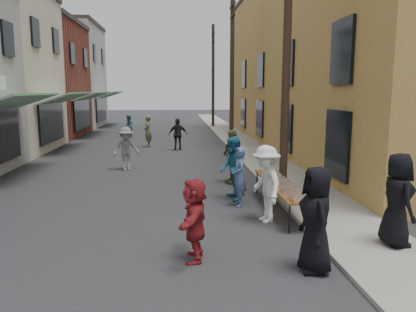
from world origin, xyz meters
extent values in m
plane|color=#28282B|center=(0.00, 0.00, 0.00)|extent=(120.00, 120.00, 0.00)
cube|color=gray|center=(5.00, 15.00, 0.05)|extent=(2.20, 60.00, 0.10)
cube|color=maroon|center=(-10.00, 21.00, 4.00)|extent=(8.00, 8.00, 8.00)
cube|color=gray|center=(-10.00, 29.00, 4.50)|extent=(8.00, 8.00, 9.00)
cube|color=#AD793D|center=(11.10, 14.00, 5.00)|extent=(10.00, 28.00, 10.00)
cylinder|color=#2D2116|center=(4.30, 3.00, 4.50)|extent=(0.26, 0.26, 9.00)
cylinder|color=#2D2116|center=(4.30, 15.00, 4.50)|extent=(0.26, 0.26, 9.00)
cylinder|color=#2D2116|center=(4.30, 27.00, 4.50)|extent=(0.26, 0.26, 9.00)
cube|color=brown|center=(3.78, 1.27, 0.73)|extent=(0.70, 4.00, 0.04)
cylinder|color=black|center=(3.49, -0.61, 0.35)|extent=(0.04, 0.04, 0.71)
cylinder|color=black|center=(4.07, -0.61, 0.35)|extent=(0.04, 0.04, 0.71)
cylinder|color=black|center=(3.49, 3.15, 0.35)|extent=(0.04, 0.04, 0.71)
cylinder|color=black|center=(4.07, 3.15, 0.35)|extent=(0.04, 0.04, 0.71)
cube|color=maroon|center=(3.78, -0.38, 0.79)|extent=(0.50, 0.33, 0.08)
cube|color=#B2B2B7|center=(3.78, 0.27, 0.79)|extent=(0.50, 0.33, 0.08)
cube|color=tan|center=(3.78, 0.97, 0.79)|extent=(0.50, 0.33, 0.08)
cube|color=#B2B2B7|center=(3.78, 1.67, 0.79)|extent=(0.50, 0.33, 0.08)
cube|color=tan|center=(3.78, 2.37, 0.79)|extent=(0.50, 0.33, 0.08)
cylinder|color=#A57F26|center=(3.56, -0.68, 0.79)|extent=(0.07, 0.07, 0.08)
cylinder|color=#A57F26|center=(3.56, -0.58, 0.79)|extent=(0.07, 0.07, 0.08)
cylinder|color=#A57F26|center=(3.56, -0.48, 0.79)|extent=(0.07, 0.07, 0.08)
cylinder|color=tan|center=(3.98, -0.63, 0.81)|extent=(0.08, 0.08, 0.12)
imported|color=black|center=(3.40, -2.59, 0.99)|extent=(0.63, 0.97, 1.98)
imported|color=#4D6696|center=(2.68, 1.79, 0.86)|extent=(0.45, 0.65, 1.73)
imported|color=teal|center=(2.59, 2.43, 0.98)|extent=(0.83, 1.02, 1.96)
imported|color=white|center=(3.12, 0.32, 0.98)|extent=(0.95, 1.38, 1.97)
imported|color=#596339|center=(2.88, 4.69, 0.98)|extent=(0.85, 1.24, 1.95)
imported|color=maroon|center=(1.21, -1.91, 0.82)|extent=(0.67, 1.58, 1.65)
imported|color=black|center=(5.44, -1.72, 1.08)|extent=(0.63, 0.96, 1.96)
imported|color=slate|center=(-1.20, 7.50, 0.90)|extent=(1.33, 1.06, 1.80)
imported|color=black|center=(1.01, 12.97, 0.89)|extent=(1.08, 0.52, 1.78)
imported|color=#58693C|center=(-0.74, 14.41, 0.94)|extent=(0.47, 0.70, 1.87)
imported|color=#436981|center=(-2.41, 19.50, 0.80)|extent=(0.77, 0.90, 1.61)
camera|label=1|loc=(0.84, -9.53, 3.33)|focal=35.00mm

